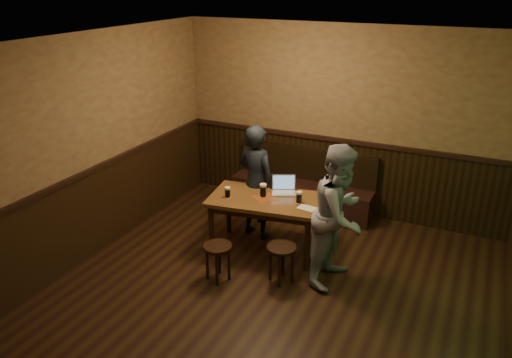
{
  "coord_description": "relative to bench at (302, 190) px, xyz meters",
  "views": [
    {
      "loc": [
        1.93,
        -3.95,
        3.42
      ],
      "look_at": [
        -0.55,
        1.25,
        1.04
      ],
      "focal_mm": 35.0,
      "sensor_mm": 36.0,
      "label": 1
    }
  ],
  "objects": [
    {
      "name": "person_suit",
      "position": [
        -0.29,
        -1.06,
        0.49
      ],
      "size": [
        0.65,
        0.5,
        1.61
      ],
      "primitive_type": "imported",
      "rotation": [
        0.0,
        0.0,
        2.93
      ],
      "color": "black",
      "rests_on": "ground"
    },
    {
      "name": "bench",
      "position": [
        0.0,
        0.0,
        0.0
      ],
      "size": [
        2.2,
        0.5,
        0.95
      ],
      "color": "black",
      "rests_on": "ground"
    },
    {
      "name": "menu",
      "position": [
        0.59,
        -1.45,
        0.45
      ],
      "size": [
        0.24,
        0.17,
        0.0
      ],
      "primitive_type": "cube",
      "rotation": [
        0.0,
        0.0,
        -0.12
      ],
      "color": "silver",
      "rests_on": "pub_table"
    },
    {
      "name": "person_grey",
      "position": [
        1.05,
        -1.64,
        0.54
      ],
      "size": [
        0.76,
        0.91,
        1.7
      ],
      "primitive_type": "imported",
      "rotation": [
        0.0,
        0.0,
        1.42
      ],
      "color": "gray",
      "rests_on": "ground"
    },
    {
      "name": "pint_right",
      "position": [
        0.44,
        -1.35,
        0.52
      ],
      "size": [
        0.1,
        0.1,
        0.15
      ],
      "color": "maroon",
      "rests_on": "pub_table"
    },
    {
      "name": "stool_right",
      "position": [
        0.48,
        -1.99,
        0.07
      ],
      "size": [
        0.42,
        0.42,
        0.47
      ],
      "rotation": [
        0.0,
        0.0,
        0.25
      ],
      "color": "black",
      "rests_on": "ground"
    },
    {
      "name": "pint_mid",
      "position": [
        -0.04,
        -1.37,
        0.53
      ],
      "size": [
        0.11,
        0.11,
        0.18
      ],
      "color": "maroon",
      "rests_on": "pub_table"
    },
    {
      "name": "laptop",
      "position": [
        0.15,
        -1.13,
        0.5
      ],
      "size": [
        0.39,
        0.36,
        0.22
      ],
      "rotation": [
        0.0,
        0.0,
        0.45
      ],
      "color": "silver",
      "rests_on": "pub_table"
    },
    {
      "name": "pub_table",
      "position": [
        0.0,
        -1.4,
        0.35
      ],
      "size": [
        1.52,
        1.01,
        0.76
      ],
      "rotation": [
        0.0,
        0.0,
        0.15
      ],
      "color": "#553018",
      "rests_on": "ground"
    },
    {
      "name": "stool_left",
      "position": [
        -0.21,
        -2.27,
        0.06
      ],
      "size": [
        0.45,
        0.45,
        0.46
      ],
      "rotation": [
        0.0,
        0.0,
        0.4
      ],
      "color": "black",
      "rests_on": "ground"
    },
    {
      "name": "room",
      "position": [
        0.47,
        -2.53,
        0.89
      ],
      "size": [
        5.04,
        6.04,
        2.84
      ],
      "color": "black",
      "rests_on": "ground"
    },
    {
      "name": "pint_left",
      "position": [
        -0.44,
        -1.59,
        0.52
      ],
      "size": [
        0.09,
        0.09,
        0.14
      ],
      "color": "maroon",
      "rests_on": "pub_table"
    }
  ]
}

